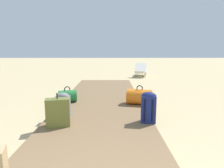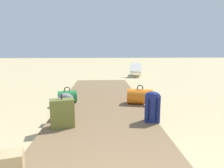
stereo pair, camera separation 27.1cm
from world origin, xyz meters
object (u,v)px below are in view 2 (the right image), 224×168
at_px(duffel_bag_green, 67,97).
at_px(backpack_grey, 66,105).
at_px(suitcase_olive, 62,113).
at_px(duffel_bag_orange, 140,96).
at_px(lounge_chair, 136,70).
at_px(backpack_navy, 152,106).

bearing_deg(duffel_bag_green, backpack_grey, -82.25).
distance_m(suitcase_olive, backpack_grey, 0.50).
relative_size(backpack_grey, duffel_bag_green, 0.96).
bearing_deg(duffel_bag_orange, duffel_bag_green, 173.01).
distance_m(duffel_bag_green, lounge_chair, 6.41).
relative_size(suitcase_olive, duffel_bag_orange, 0.88).
bearing_deg(duffel_bag_green, backpack_navy, -39.18).
distance_m(duffel_bag_orange, lounge_chair, 6.05).
bearing_deg(suitcase_olive, duffel_bag_green, 96.32).
relative_size(suitcase_olive, duffel_bag_green, 1.16).
bearing_deg(backpack_grey, lounge_chair, 68.99).
relative_size(backpack_navy, backpack_grey, 1.16).
bearing_deg(duffel_bag_green, suitcase_olive, -83.68).
bearing_deg(lounge_chair, backpack_grey, -111.01).
height_order(backpack_navy, duffel_bag_orange, backpack_navy).
xyz_separation_m(backpack_navy, duffel_bag_orange, (0.01, 1.32, -0.12)).
bearing_deg(backpack_grey, suitcase_olive, -87.30).
bearing_deg(duffel_bag_green, duffel_bag_orange, -6.99).
height_order(backpack_navy, backpack_grey, backpack_navy).
distance_m(backpack_navy, duffel_bag_orange, 1.33).
bearing_deg(backpack_grey, duffel_bag_orange, 29.90).
xyz_separation_m(backpack_grey, duffel_bag_orange, (1.75, 1.01, -0.08)).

